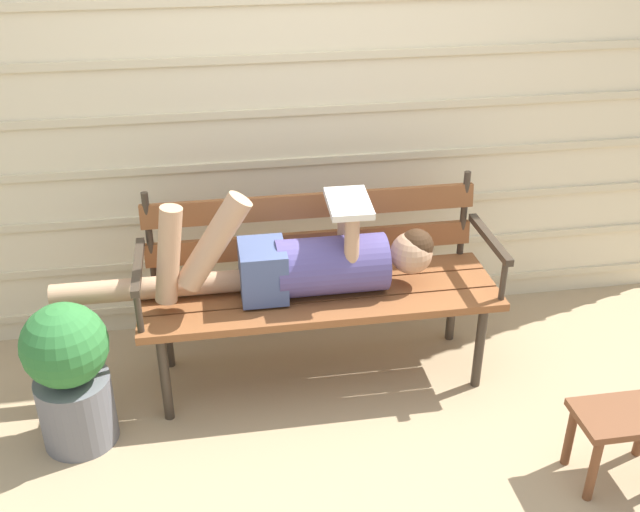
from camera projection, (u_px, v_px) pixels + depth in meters
name	position (u px, v px, depth m)	size (l,w,h in m)	color
ground_plane	(325.00, 391.00, 3.44)	(12.00, 12.00, 0.00)	tan
house_siding	(300.00, 109.00, 3.51)	(4.10, 0.08, 2.26)	beige
park_bench	(317.00, 276.00, 3.37)	(1.60, 0.52, 0.89)	brown
reclining_person	(298.00, 262.00, 3.24)	(1.68, 0.26, 0.53)	#514784
footstool	(624.00, 427.00, 2.86)	(0.39, 0.24, 0.32)	brown
potted_plant	(70.00, 373.00, 3.00)	(0.35, 0.35, 0.65)	slate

